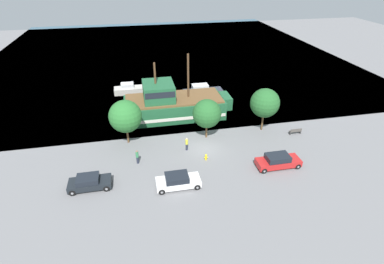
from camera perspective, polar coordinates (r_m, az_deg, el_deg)
ground_plane at (r=36.89m, az=2.42°, el=-2.96°), size 160.00×160.00×0.00m
water_surface at (r=77.02m, az=-5.55°, el=14.87°), size 80.00×80.00×0.00m
pirate_ship at (r=43.65m, az=-3.73°, el=5.35°), size 15.48×6.03×9.06m
moored_boat_dockside at (r=51.01m, az=1.97°, el=7.76°), size 6.62×2.11×1.92m
moored_boat_outer at (r=53.00m, az=-11.79°, el=7.98°), size 5.32×2.04×1.77m
parked_car_curb_front at (r=32.13m, az=-18.96°, el=-9.05°), size 4.18×1.95×1.39m
parked_car_curb_mid at (r=34.56m, az=16.06°, el=-5.33°), size 4.88×1.93×1.53m
parked_car_curb_rear at (r=30.60m, az=-2.71°, el=-9.29°), size 4.47×1.95×1.45m
fire_hydrant at (r=34.51m, az=2.68°, el=-4.75°), size 0.42×0.25×0.76m
bench_promenade_east at (r=41.68m, az=19.10°, el=0.13°), size 1.58×0.45×0.85m
pedestrian_walking_near at (r=35.96m, az=-1.02°, el=-2.28°), size 0.32×0.32×1.69m
pedestrian_walking_far at (r=34.24m, az=-10.38°, el=-4.66°), size 0.32×0.32×1.71m
tree_row_east at (r=36.94m, az=-12.58°, el=2.93°), size 3.99×3.99×5.68m
tree_row_mideast at (r=37.37m, az=2.86°, el=3.52°), size 3.62×3.62×5.22m
tree_row_midwest at (r=39.99m, az=13.71°, el=5.38°), size 3.80×3.80×5.86m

